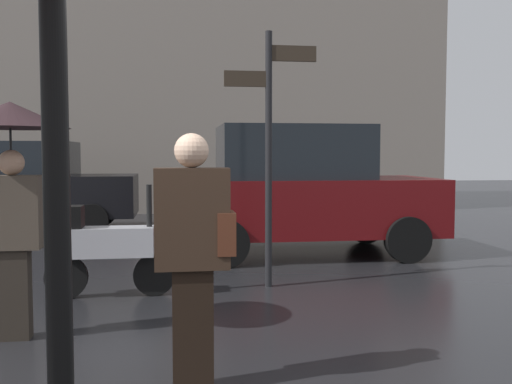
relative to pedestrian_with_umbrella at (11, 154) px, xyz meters
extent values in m
cylinder|color=black|center=(1.00, -3.32, -0.25)|extent=(0.08, 0.08, 2.65)
cube|color=#2A241E|center=(0.00, 0.00, -1.19)|extent=(0.25, 0.16, 0.77)
cube|color=#473D33|center=(0.00, 0.00, -0.49)|extent=(0.46, 0.21, 0.62)
sphere|color=tan|center=(0.00, 0.00, -0.07)|extent=(0.21, 0.21, 0.21)
cylinder|color=black|center=(0.00, 0.00, 0.06)|extent=(0.02, 0.02, 0.30)
cone|color=#2F1E21|center=(0.00, 0.00, 0.32)|extent=(0.97, 0.97, 0.22)
cube|color=black|center=(1.46, -1.28, -1.16)|extent=(0.27, 0.17, 0.82)
cube|color=#332319|center=(1.46, -1.28, -0.42)|extent=(0.49, 0.22, 0.66)
sphere|color=beige|center=(1.46, -1.28, 0.02)|extent=(0.23, 0.23, 0.23)
cube|color=#512819|center=(1.68, -1.28, -0.52)|extent=(0.12, 0.24, 0.28)
cylinder|color=black|center=(1.12, 1.39, -1.34)|extent=(0.46, 0.09, 0.46)
cylinder|color=black|center=(0.17, 1.39, -1.34)|extent=(0.46, 0.09, 0.46)
cube|color=silver|center=(0.65, 1.39, -0.96)|extent=(0.94, 0.32, 0.32)
cube|color=black|center=(0.22, 1.39, -0.68)|extent=(0.28, 0.28, 0.24)
cylinder|color=black|center=(1.07, 1.39, -0.61)|extent=(0.06, 0.06, 0.55)
cube|color=black|center=(-1.67, 7.24, -0.85)|extent=(4.45, 1.70, 0.83)
cube|color=black|center=(-1.89, 7.24, -0.09)|extent=(2.45, 1.56, 0.68)
cylinder|color=black|center=(-0.22, 8.08, -1.26)|extent=(0.62, 0.18, 0.62)
cylinder|color=black|center=(-0.22, 6.39, -1.26)|extent=(0.62, 0.18, 0.62)
cube|color=#590C0F|center=(3.36, 3.81, -0.81)|extent=(4.06, 1.89, 0.86)
cube|color=black|center=(3.15, 3.81, 0.02)|extent=(2.23, 1.74, 0.81)
cylinder|color=black|center=(4.68, 4.75, -1.24)|extent=(0.67, 0.18, 0.67)
cylinder|color=black|center=(4.68, 2.87, -1.24)|extent=(0.67, 0.18, 0.67)
cylinder|color=black|center=(2.04, 4.75, -1.24)|extent=(0.67, 0.18, 0.67)
cylinder|color=black|center=(2.04, 2.87, -1.24)|extent=(0.67, 0.18, 0.67)
cylinder|color=black|center=(2.44, 1.64, -0.08)|extent=(0.08, 0.08, 2.99)
cube|color=#33281E|center=(2.72, 1.64, 1.16)|extent=(0.56, 0.04, 0.18)
cube|color=#33281E|center=(2.18, 1.64, 0.86)|extent=(0.52, 0.04, 0.18)
camera|label=1|loc=(1.35, -5.11, 0.00)|focal=41.03mm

